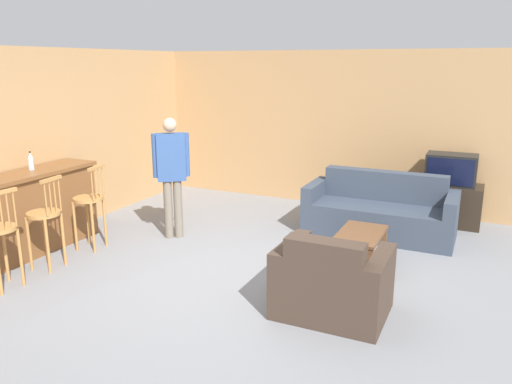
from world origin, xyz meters
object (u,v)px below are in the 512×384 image
at_px(bar_chair_mid, 45,221).
at_px(bottle, 31,161).
at_px(bar_chair_near, 0,237).
at_px(couch_far, 380,213).
at_px(coffee_table, 360,239).
at_px(armchair_near, 331,284).
at_px(bar_chair_far, 90,205).
at_px(tv_unit, 448,204).
at_px(person_by_window, 172,170).
at_px(tv, 451,169).

bearing_deg(bar_chair_mid, bottle, 145.51).
xyz_separation_m(bar_chair_near, bar_chair_mid, (-0.00, 0.61, 0.00)).
xyz_separation_m(couch_far, coffee_table, (0.02, -1.27, 0.04)).
xyz_separation_m(couch_far, armchair_near, (0.06, -2.58, 0.00)).
height_order(bar_chair_far, armchair_near, bar_chair_far).
bearing_deg(tv_unit, armchair_near, -102.50).
relative_size(tv_unit, person_by_window, 0.57).
relative_size(bar_chair_mid, person_by_window, 0.67).
relative_size(tv_unit, bottle, 4.01).
xyz_separation_m(bar_chair_near, tv_unit, (4.17, 4.44, -0.28)).
xyz_separation_m(tv, person_by_window, (-3.44, -2.27, 0.11)).
bearing_deg(tv_unit, couch_far, -132.18).
bearing_deg(armchair_near, person_by_window, 155.20).
height_order(bar_chair_mid, tv, bar_chair_mid).
distance_m(armchair_near, tv, 3.62).
bearing_deg(armchair_near, coffee_table, 91.63).
distance_m(tv_unit, tv, 0.54).
relative_size(armchair_near, tv, 1.46).
bearing_deg(coffee_table, couch_far, 91.10).
bearing_deg(person_by_window, bar_chair_mid, -115.31).
bearing_deg(tv_unit, tv, -90.00).
bearing_deg(person_by_window, armchair_near, -24.80).
height_order(bar_chair_near, armchair_near, bar_chair_near).
distance_m(bar_chair_near, bar_chair_far, 1.34).
relative_size(bar_chair_mid, armchair_near, 1.07).
distance_m(tv, bottle, 5.90).
distance_m(coffee_table, tv, 2.39).
bearing_deg(couch_far, bar_chair_mid, -138.98).
height_order(armchair_near, tv_unit, armchair_near).
bearing_deg(coffee_table, person_by_window, -178.35).
height_order(armchair_near, tv, tv).
distance_m(bar_chair_far, tv_unit, 5.20).
bearing_deg(bottle, tv, 34.86).
bearing_deg(couch_far, bar_chair_far, -146.94).
distance_m(armchair_near, coffee_table, 1.31).
bearing_deg(bottle, tv_unit, 34.88).
xyz_separation_m(bar_chair_far, tv_unit, (4.17, 3.09, -0.28)).
bearing_deg(tv, coffee_table, -110.36).
height_order(armchair_near, coffee_table, armchair_near).
bearing_deg(couch_far, armchair_near, -88.63).
bearing_deg(couch_far, coffee_table, -88.90).
relative_size(couch_far, tv_unit, 2.15).
bearing_deg(coffee_table, tv, 69.64).
bearing_deg(tv, person_by_window, -146.58).
relative_size(bar_chair_far, bottle, 4.70).
distance_m(couch_far, coffee_table, 1.27).
height_order(bar_chair_mid, tv_unit, bar_chair_mid).
height_order(bar_chair_far, couch_far, bar_chair_far).
distance_m(bar_chair_mid, couch_far, 4.43).
height_order(bar_chair_near, coffee_table, bar_chair_near).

